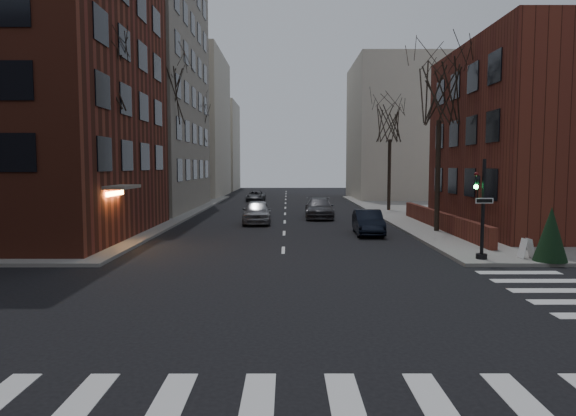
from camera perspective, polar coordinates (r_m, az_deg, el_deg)
The scene contains 21 objects.
ground at distance 12.01m, azimuth -1.00°, elevation -14.12°, with size 160.00×160.00×0.00m, color black.
building_left_tan at distance 49.56m, azimuth -21.24°, elevation 16.17°, with size 18.00×18.00×28.00m, color gray.
building_right_brick at distance 34.51m, azimuth 28.35°, elevation 6.84°, with size 12.00×14.00×11.00m, color #5D261B.
low_wall_right at distance 31.87m, azimuth 16.54°, elevation -1.30°, with size 0.35×16.00×1.00m, color #5D261B.
building_distant_la at distance 68.28m, azimuth -13.09°, elevation 8.88°, with size 14.00×16.00×18.00m, color #BBB19E.
building_distant_ra at distance 63.26m, azimuth 13.61°, elevation 8.31°, with size 14.00×14.00×16.00m, color #BBB19E.
building_distant_lb at distance 84.46m, azimuth -9.12°, elevation 6.76°, with size 10.00×12.00×14.00m, color #BBB19E.
traffic_signal at distance 21.88m, azimuth 20.68°, elevation -0.76°, with size 0.76×0.44×4.00m.
tree_left_a at distance 27.30m, azimuth -19.92°, elevation 14.11°, with size 4.18×4.18×10.26m.
tree_left_b at distance 38.76m, azimuth -13.79°, elevation 12.03°, with size 4.40×4.40×10.80m.
tree_left_c at distance 52.31m, azimuth -10.10°, elevation 9.18°, with size 3.96×3.96×9.72m.
tree_right_a at distance 30.89m, azimuth 16.50°, elevation 12.24°, with size 3.96×3.96×9.72m.
tree_right_b at distance 44.37m, azimuth 11.27°, elevation 9.41°, with size 3.74×3.74×9.18m.
streetlamp_near at distance 34.41m, azimuth -14.24°, elevation 5.16°, with size 0.36×0.36×6.28m.
streetlamp_far at distance 54.02m, azimuth -9.04°, elevation 5.02°, with size 0.36×0.36×6.28m.
parked_sedan at distance 29.33m, azimuth 8.88°, elevation -1.59°, with size 1.47×4.21×1.39m, color black.
car_lane_silver at distance 34.63m, azimuth -3.47°, elevation -0.42°, with size 1.86×4.63×1.58m, color #939398.
car_lane_gray at distance 38.11m, azimuth 3.49°, elevation -0.03°, with size 2.07×5.10×1.48m, color #3A393E.
car_lane_far at distance 56.26m, azimuth -3.60°, elevation 1.32°, with size 1.88×4.09×1.14m, color #414246.
sandwich_board at distance 22.92m, azimuth 24.98°, elevation -4.08°, with size 0.36×0.50×0.81m, color white.
evergreen_shrub at distance 22.54m, azimuth 27.18°, elevation -2.59°, with size 1.28×1.28×2.14m, color black.
Camera 1 is at (0.19, -11.37, 3.87)m, focal length 32.00 mm.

